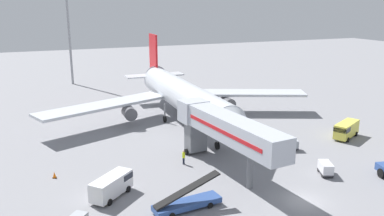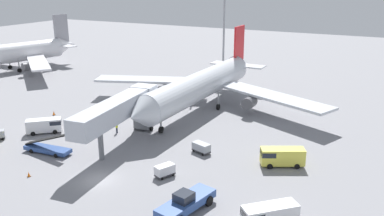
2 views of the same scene
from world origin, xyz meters
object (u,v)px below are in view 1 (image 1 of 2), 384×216
(airplane_at_gate, at_px, (182,95))
(baggage_cart_outer_left, at_px, (288,145))
(jet_bridge, at_px, (222,128))
(baggage_cart_mid_right, at_px, (326,168))
(belt_loader_truck, at_px, (187,202))
(service_van_near_right, at_px, (112,185))
(safety_cone_alpha, at_px, (54,175))
(apron_light_mast, at_px, (67,5))
(ground_crew_worker_foreground, at_px, (184,157))
(service_van_near_left, at_px, (346,129))

(airplane_at_gate, height_order, baggage_cart_outer_left, airplane_at_gate)
(jet_bridge, relative_size, baggage_cart_mid_right, 7.23)
(jet_bridge, distance_m, belt_loader_truck, 11.39)
(airplane_at_gate, relative_size, baggage_cart_outer_left, 16.88)
(service_van_near_right, relative_size, baggage_cart_outer_left, 1.81)
(safety_cone_alpha, bearing_deg, jet_bridge, -15.51)
(baggage_cart_mid_right, height_order, apron_light_mast, apron_light_mast)
(safety_cone_alpha, bearing_deg, baggage_cart_outer_left, -5.12)
(service_van_near_right, height_order, baggage_cart_mid_right, service_van_near_right)
(airplane_at_gate, bearing_deg, ground_crew_worker_foreground, -110.26)
(ground_crew_worker_foreground, relative_size, safety_cone_alpha, 2.46)
(service_van_near_right, xyz_separation_m, ground_crew_worker_foreground, (9.95, 5.10, -0.31))
(ground_crew_worker_foreground, bearing_deg, safety_cone_alpha, 172.79)
(service_van_near_right, relative_size, apron_light_mast, 0.18)
(apron_light_mast, bearing_deg, ground_crew_worker_foreground, -83.28)
(safety_cone_alpha, bearing_deg, service_van_near_right, -52.90)
(baggage_cart_outer_left, bearing_deg, baggage_cart_mid_right, -95.49)
(belt_loader_truck, bearing_deg, service_van_near_left, 19.95)
(baggage_cart_mid_right, xyz_separation_m, safety_cone_alpha, (-29.57, 11.20, -0.46))
(belt_loader_truck, relative_size, ground_crew_worker_foreground, 3.85)
(baggage_cart_mid_right, xyz_separation_m, apron_light_mast, (-21.19, 67.80, 18.37))
(safety_cone_alpha, distance_m, apron_light_mast, 60.23)
(service_van_near_right, relative_size, service_van_near_left, 0.88)
(belt_loader_truck, xyz_separation_m, baggage_cart_outer_left, (18.87, 9.87, 0.01))
(airplane_at_gate, xyz_separation_m, belt_loader_truck, (-10.27, -28.28, -3.87))
(safety_cone_alpha, xyz_separation_m, apron_light_mast, (8.37, 56.60, 18.83))
(baggage_cart_mid_right, distance_m, safety_cone_alpha, 31.62)
(airplane_at_gate, height_order, service_van_near_right, airplane_at_gate)
(airplane_at_gate, relative_size, service_van_near_right, 9.33)
(ground_crew_worker_foreground, bearing_deg, jet_bridge, -42.40)
(belt_loader_truck, xyz_separation_m, service_van_near_left, (29.83, 10.83, 0.58))
(belt_loader_truck, distance_m, service_van_near_left, 31.74)
(belt_loader_truck, height_order, ground_crew_worker_foreground, belt_loader_truck)
(service_van_near_right, height_order, safety_cone_alpha, service_van_near_right)
(baggage_cart_outer_left, height_order, safety_cone_alpha, baggage_cart_outer_left)
(jet_bridge, xyz_separation_m, apron_light_mast, (-10.53, 61.84, 13.84))
(safety_cone_alpha, bearing_deg, airplane_at_gate, 35.77)
(baggage_cart_mid_right, bearing_deg, service_van_near_left, 38.74)
(airplane_at_gate, xyz_separation_m, service_van_near_left, (19.56, -17.45, -3.29))
(baggage_cart_outer_left, bearing_deg, jet_bridge, -167.61)
(apron_light_mast, bearing_deg, airplane_at_gate, -71.86)
(jet_bridge, bearing_deg, baggage_cart_mid_right, -29.20)
(airplane_at_gate, bearing_deg, safety_cone_alpha, -144.23)
(airplane_at_gate, height_order, ground_crew_worker_foreground, airplane_at_gate)
(service_van_near_left, bearing_deg, safety_cone_alpha, 177.56)
(airplane_at_gate, distance_m, baggage_cart_outer_left, 20.69)
(service_van_near_right, bearing_deg, apron_light_mast, 87.25)
(jet_bridge, distance_m, baggage_cart_mid_right, 13.03)
(service_van_near_right, bearing_deg, jet_bridge, 7.52)
(service_van_near_left, xyz_separation_m, baggage_cart_outer_left, (-10.96, -0.96, -0.57))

